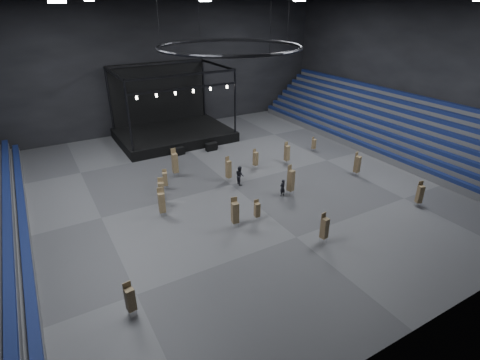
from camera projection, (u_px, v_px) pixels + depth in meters
floor at (231, 185)px, 37.13m from camera, size 50.00×50.00×0.00m
wall_back at (154, 63)px, 49.58m from camera, size 50.00×0.20×18.00m
wall_front at (453, 187)px, 16.84m from camera, size 50.00×0.20×18.00m
wall_right at (414, 70)px, 44.47m from camera, size 0.20×42.00×18.00m
bleachers_right at (392, 131)px, 46.70m from camera, size 7.20×40.00×6.40m
stage at (172, 127)px, 49.16m from camera, size 14.00×10.00×9.20m
truss_ring at (230, 47)px, 31.47m from camera, size 12.30×12.30×5.15m
flight_case_left at (179, 151)px, 44.15m from camera, size 1.41×0.85×0.88m
flight_case_mid at (211, 147)px, 45.43m from camera, size 1.35×0.68×0.89m
flight_case_right at (212, 146)px, 45.86m from camera, size 1.25×0.67×0.81m
chair_stack_0 at (175, 163)px, 38.31m from camera, size 0.53×0.53×3.02m
chair_stack_1 at (161, 190)px, 33.27m from camera, size 0.64×0.64×2.46m
chair_stack_2 at (255, 158)px, 40.29m from camera, size 0.56×0.56×2.20m
chair_stack_3 at (235, 212)px, 29.71m from camera, size 0.62×0.62×2.62m
chair_stack_4 at (420, 194)px, 32.81m from camera, size 0.58×0.58×2.39m
chair_stack_5 at (287, 153)px, 41.35m from camera, size 0.52×0.52×2.54m
chair_stack_6 at (130, 299)px, 21.34m from camera, size 0.56×0.56×2.28m
chair_stack_7 at (291, 180)px, 34.65m from camera, size 0.65×0.65×2.98m
chair_stack_8 at (228, 169)px, 37.39m from camera, size 0.53×0.53×2.60m
chair_stack_9 at (357, 164)px, 38.48m from camera, size 0.65×0.65×2.59m
chair_stack_10 at (165, 179)px, 35.95m from camera, size 0.54×0.54×2.00m
chair_stack_11 at (257, 209)px, 30.81m from camera, size 0.49×0.49×1.85m
chair_stack_12 at (314, 144)px, 44.96m from camera, size 0.53×0.53×1.79m
chair_stack_13 at (162, 202)px, 31.20m from camera, size 0.60×0.60×2.62m
chair_stack_14 at (324, 228)px, 27.85m from camera, size 0.55×0.55×2.48m
man_center at (282, 188)px, 34.71m from camera, size 0.68×0.51×1.68m
crew_member at (240, 175)px, 36.89m from camera, size 0.81×1.00×1.91m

